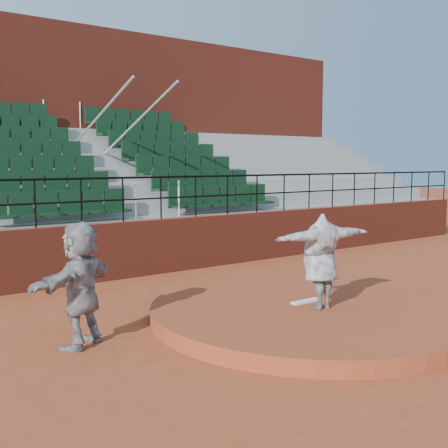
% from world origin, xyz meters
% --- Properties ---
extents(ground, '(90.00, 90.00, 0.00)m').
position_xyz_m(ground, '(0.00, 0.00, 0.00)').
color(ground, '#964022').
rests_on(ground, ground).
extents(pitchers_mound, '(5.50, 5.50, 0.25)m').
position_xyz_m(pitchers_mound, '(0.00, 0.00, 0.12)').
color(pitchers_mound, '#943E21').
rests_on(pitchers_mound, ground).
extents(pitching_rubber, '(0.60, 0.15, 0.03)m').
position_xyz_m(pitching_rubber, '(0.00, 0.15, 0.27)').
color(pitching_rubber, white).
rests_on(pitching_rubber, pitchers_mound).
extents(boundary_wall, '(24.00, 0.30, 1.30)m').
position_xyz_m(boundary_wall, '(0.00, 5.00, 0.65)').
color(boundary_wall, maroon).
rests_on(boundary_wall, ground).
extents(wall_railing, '(24.04, 0.05, 1.03)m').
position_xyz_m(wall_railing, '(0.00, 5.00, 2.03)').
color(wall_railing, black).
rests_on(wall_railing, boundary_wall).
extents(seating_deck, '(24.00, 5.97, 4.63)m').
position_xyz_m(seating_deck, '(0.00, 8.65, 1.44)').
color(seating_deck, gray).
rests_on(seating_deck, ground).
extents(press_box_facade, '(24.00, 3.00, 7.10)m').
position_xyz_m(press_box_facade, '(0.00, 12.60, 3.55)').
color(press_box_facade, maroon).
rests_on(press_box_facade, ground).
extents(pitcher, '(1.98, 0.71, 1.58)m').
position_xyz_m(pitcher, '(-0.11, -0.28, 1.04)').
color(pitcher, black).
rests_on(pitcher, pitchers_mound).
extents(fielder, '(1.74, 1.31, 1.82)m').
position_xyz_m(fielder, '(-3.71, 1.00, 0.91)').
color(fielder, black).
rests_on(fielder, ground).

